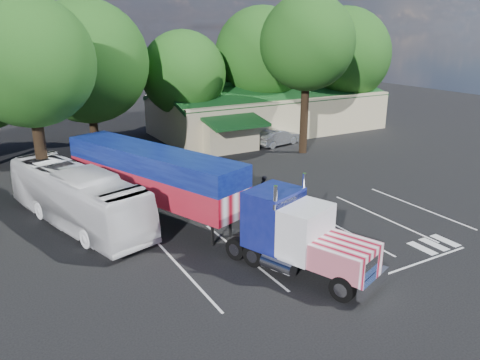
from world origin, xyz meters
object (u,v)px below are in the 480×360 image
semi_truck (184,187)px  silver_sedan (278,137)px  bicycle (245,170)px  woman (264,189)px  tour_bus (77,197)px

semi_truck → silver_sedan: (15.37, 13.42, -1.65)m
bicycle → silver_sedan: 10.02m
silver_sedan → bicycle: bearing=120.2°
woman → silver_sedan: 15.55m
tour_bus → bicycle: bearing=-1.4°
tour_bus → silver_sedan: (20.44, 9.93, -0.87)m
silver_sedan → woman: bearing=131.2°
semi_truck → bicycle: 10.59m
woman → silver_sedan: bearing=-47.8°
semi_truck → bicycle: bearing=20.4°
bicycle → tour_bus: 13.41m
semi_truck → silver_sedan: bearing=20.8°
bicycle → silver_sedan: bearing=41.9°
tour_bus → semi_truck: bearing=-50.2°
woman → silver_sedan: size_ratio=0.39×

